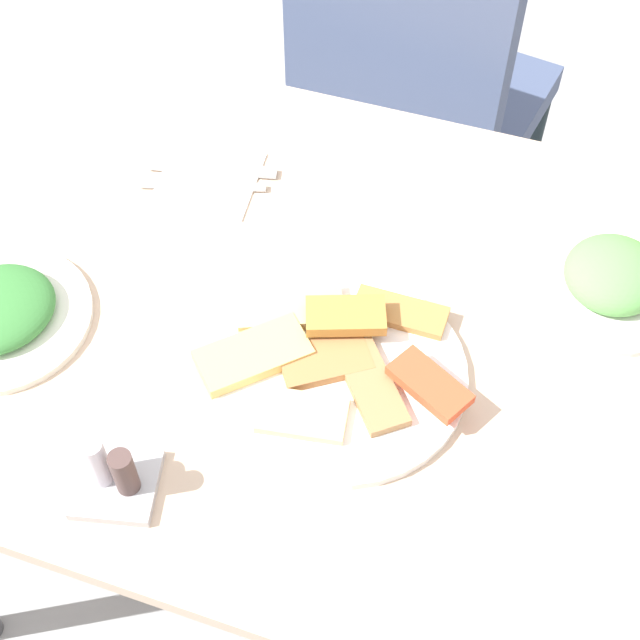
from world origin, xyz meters
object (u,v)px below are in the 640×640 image
object	(u,v)px
paper_napkin	(208,179)
condiment_caddy	(113,476)
fork	(203,186)
spoon	(213,169)
dining_chair	(413,92)
salad_plate_rice	(612,278)
dining_table	(308,346)
pide_platter	(335,364)

from	to	relation	value
paper_napkin	condiment_caddy	xyz separation A→B (m)	(0.09, -0.48, 0.02)
fork	spoon	size ratio (longest dim) A/B	0.97
dining_chair	fork	bearing A→B (deg)	-108.67
salad_plate_rice	paper_napkin	bearing A→B (deg)	178.29
salad_plate_rice	spoon	world-z (taller)	salad_plate_rice
fork	dining_table	bearing A→B (deg)	-52.97
dining_table	spoon	world-z (taller)	spoon
dining_table	spoon	size ratio (longest dim) A/B	5.95
dining_chair	pide_platter	bearing A→B (deg)	-83.06
fork	spoon	world-z (taller)	same
pide_platter	salad_plate_rice	size ratio (longest dim) A/B	1.54
fork	salad_plate_rice	bearing A→B (deg)	-16.18
dining_table	condiment_caddy	world-z (taller)	condiment_caddy
dining_table	pide_platter	size ratio (longest dim) A/B	3.24
paper_napkin	spoon	distance (m)	0.02
dining_chair	condiment_caddy	xyz separation A→B (m)	(-0.09, -0.99, 0.22)
paper_napkin	fork	distance (m)	0.02
pide_platter	condiment_caddy	bearing A→B (deg)	-128.73
dining_table	fork	xyz separation A→B (m)	(-0.21, 0.16, 0.09)
fork	condiment_caddy	world-z (taller)	condiment_caddy
dining_table	pide_platter	world-z (taller)	pide_platter
paper_napkin	fork	bearing A→B (deg)	-90.00
spoon	condiment_caddy	world-z (taller)	condiment_caddy
pide_platter	paper_napkin	size ratio (longest dim) A/B	2.47
fork	spoon	distance (m)	0.04
dining_table	dining_chair	size ratio (longest dim) A/B	1.18
pide_platter	spoon	world-z (taller)	pide_platter
salad_plate_rice	spoon	distance (m)	0.57
paper_napkin	spoon	world-z (taller)	spoon
pide_platter	salad_plate_rice	world-z (taller)	salad_plate_rice
dining_table	condiment_caddy	xyz separation A→B (m)	(-0.12, -0.30, 0.11)
dining_chair	spoon	bearing A→B (deg)	-109.92
dining_chair	spoon	distance (m)	0.56
paper_napkin	dining_chair	bearing A→B (deg)	70.72
pide_platter	paper_napkin	world-z (taller)	pide_platter
paper_napkin	condiment_caddy	distance (m)	0.49
paper_napkin	fork	world-z (taller)	fork
salad_plate_rice	fork	world-z (taller)	salad_plate_rice
pide_platter	paper_napkin	bearing A→B (deg)	137.29
dining_chair	condiment_caddy	size ratio (longest dim) A/B	8.60
salad_plate_rice	fork	distance (m)	0.57
paper_napkin	spoon	size ratio (longest dim) A/B	0.74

